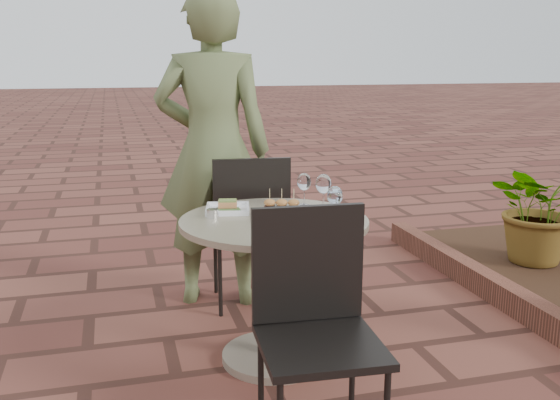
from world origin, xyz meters
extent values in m
plane|color=brown|center=(0.00, 0.00, 0.00)|extent=(60.00, 60.00, 0.00)
cylinder|color=gray|center=(0.08, 0.04, 0.02)|extent=(0.52, 0.52, 0.04)
cylinder|color=gray|center=(0.08, 0.04, 0.35)|extent=(0.08, 0.08, 0.70)
cylinder|color=tan|center=(0.08, 0.04, 0.71)|extent=(0.90, 0.90, 0.03)
cube|color=black|center=(0.12, 0.81, 0.45)|extent=(0.48, 0.48, 0.03)
cube|color=black|center=(0.10, 0.62, 0.70)|extent=(0.44, 0.07, 0.46)
cylinder|color=black|center=(0.32, 0.99, 0.22)|extent=(0.02, 0.02, 0.44)
cylinder|color=black|center=(-0.05, 1.02, 0.22)|extent=(0.02, 0.02, 0.44)
cylinder|color=black|center=(0.29, 0.61, 0.22)|extent=(0.02, 0.02, 0.44)
cylinder|color=black|center=(-0.09, 0.64, 0.22)|extent=(0.02, 0.02, 0.44)
cube|color=black|center=(0.05, -0.75, 0.45)|extent=(0.47, 0.47, 0.03)
cube|color=black|center=(0.06, -0.55, 0.70)|extent=(0.44, 0.06, 0.46)
cylinder|color=black|center=(-0.13, -0.55, 0.22)|extent=(0.02, 0.02, 0.44)
cylinder|color=black|center=(0.25, -0.57, 0.22)|extent=(0.02, 0.02, 0.44)
imported|color=#546034|center=(-0.07, 0.91, 0.94)|extent=(0.78, 0.62, 1.89)
cube|color=white|center=(-0.11, 0.24, 0.74)|extent=(0.25, 0.25, 0.01)
cube|color=#CE8048|center=(-0.11, 0.24, 0.77)|extent=(0.10, 0.08, 0.03)
cube|color=#5B6D31|center=(-0.11, 0.24, 0.78)|extent=(0.10, 0.07, 0.01)
cube|color=white|center=(0.12, 0.04, 0.74)|extent=(0.27, 0.27, 0.01)
cube|color=white|center=(0.09, -0.24, 0.74)|extent=(0.25, 0.25, 0.01)
ellipsoid|color=#EA6090|center=(0.06, -0.29, 0.75)|extent=(0.04, 0.03, 0.02)
cylinder|color=white|center=(0.33, -0.10, 0.73)|extent=(0.06, 0.06, 0.00)
cylinder|color=white|center=(0.33, -0.10, 0.77)|extent=(0.01, 0.01, 0.08)
ellipsoid|color=white|center=(0.33, -0.10, 0.86)|extent=(0.07, 0.07, 0.09)
cylinder|color=white|center=(0.33, -0.10, 0.85)|extent=(0.06, 0.06, 0.04)
cylinder|color=white|center=(0.29, 0.26, 0.73)|extent=(0.06, 0.06, 0.00)
cylinder|color=white|center=(0.29, 0.26, 0.77)|extent=(0.01, 0.01, 0.08)
ellipsoid|color=white|center=(0.29, 0.26, 0.86)|extent=(0.07, 0.07, 0.09)
cylinder|color=white|center=(0.35, 0.13, 0.73)|extent=(0.07, 0.07, 0.00)
cylinder|color=white|center=(0.35, 0.13, 0.78)|extent=(0.01, 0.01, 0.08)
ellipsoid|color=white|center=(0.35, 0.13, 0.87)|extent=(0.08, 0.08, 0.10)
cylinder|color=silver|center=(-0.20, 0.13, 0.75)|extent=(0.07, 0.07, 0.04)
cube|color=brown|center=(1.60, 0.30, 0.07)|extent=(0.12, 3.00, 0.15)
imported|color=#33662D|center=(2.23, 0.88, 0.46)|extent=(0.80, 0.72, 0.81)
camera|label=1|loc=(-0.65, -2.74, 1.48)|focal=40.00mm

